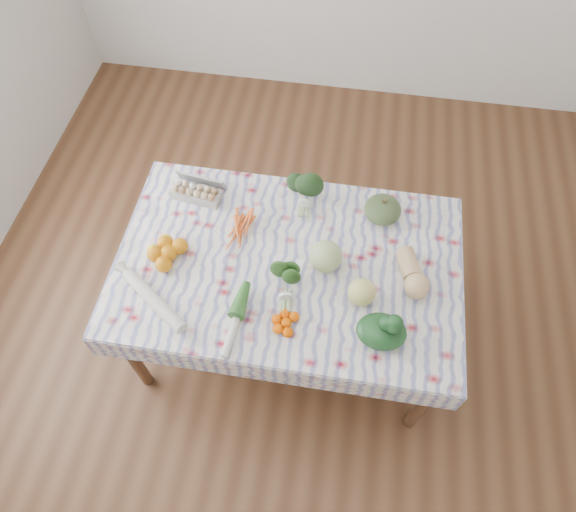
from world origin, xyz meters
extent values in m
plane|color=#502F1B|center=(0.00, 0.00, 0.00)|extent=(4.50, 4.50, 0.00)
cube|color=brown|center=(0.00, 0.00, 0.73)|extent=(1.60, 1.00, 0.04)
cylinder|color=brown|center=(-0.74, -0.44, 0.35)|extent=(0.06, 0.06, 0.71)
cylinder|color=brown|center=(0.74, -0.44, 0.35)|extent=(0.06, 0.06, 0.71)
cylinder|color=brown|center=(-0.74, 0.44, 0.35)|extent=(0.06, 0.06, 0.71)
cylinder|color=brown|center=(0.74, 0.44, 0.35)|extent=(0.06, 0.06, 0.71)
cube|color=white|center=(0.00, 0.00, 0.76)|extent=(1.66, 1.06, 0.01)
cube|color=#A6A6A1|center=(-0.53, 0.32, 0.80)|extent=(0.27, 0.14, 0.07)
cube|color=orange|center=(-0.25, 0.15, 0.78)|extent=(0.22, 0.20, 0.04)
ellipsoid|color=#1D3A18|center=(0.02, 0.39, 0.84)|extent=(0.18, 0.16, 0.15)
ellipsoid|color=#41562F|center=(0.42, 0.35, 0.82)|extent=(0.23, 0.23, 0.12)
sphere|color=#ADC07A|center=(0.18, 0.01, 0.84)|extent=(0.17, 0.17, 0.15)
ellipsoid|color=tan|center=(0.58, 0.00, 0.82)|extent=(0.19, 0.28, 0.12)
cube|color=orange|center=(-0.57, -0.06, 0.80)|extent=(0.33, 0.33, 0.08)
ellipsoid|color=#254E19|center=(0.01, -0.16, 0.82)|extent=(0.18, 0.18, 0.11)
cube|color=#F95C00|center=(0.04, -0.32, 0.79)|extent=(0.19, 0.19, 0.05)
sphere|color=#D3CA68|center=(0.36, -0.14, 0.83)|extent=(0.14, 0.14, 0.13)
ellipsoid|color=#133517|center=(0.46, -0.31, 0.81)|extent=(0.24, 0.20, 0.10)
cylinder|color=beige|center=(-0.56, -0.31, 0.79)|extent=(0.38, 0.30, 0.06)
cylinder|color=silver|center=(-0.18, -0.35, 0.78)|extent=(0.06, 0.35, 0.04)
camera|label=1|loc=(0.21, -1.29, 2.85)|focal=32.00mm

